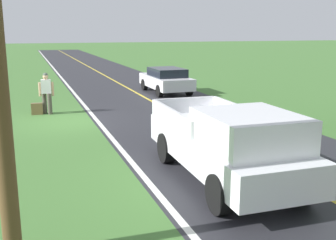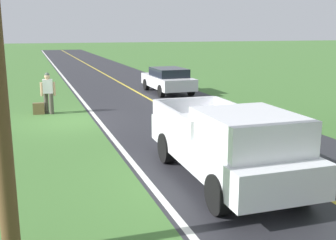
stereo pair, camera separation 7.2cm
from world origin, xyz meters
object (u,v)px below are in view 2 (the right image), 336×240
Objects in this scene: pickup_truck_passing at (230,143)px; sedan_near_oncoming at (168,80)px; hitchhiker_walking at (48,91)px; suitcase_carried at (39,109)px.

pickup_truck_passing reaches higher than sedan_near_oncoming.
hitchhiker_walking is 0.85m from suitcase_carried.
pickup_truck_passing is at bearing 27.42° from suitcase_carried.
hitchhiker_walking reaches higher than sedan_near_oncoming.
pickup_truck_passing is 1.23× the size of sedan_near_oncoming.
pickup_truck_passing is at bearing 76.84° from sedan_near_oncoming.
pickup_truck_passing reaches higher than hitchhiker_walking.
hitchhiker_walking is 0.32× the size of pickup_truck_passing.
hitchhiker_walking is at bearing -70.16° from pickup_truck_passing.
sedan_near_oncoming is (-3.18, -13.58, -0.21)m from pickup_truck_passing.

